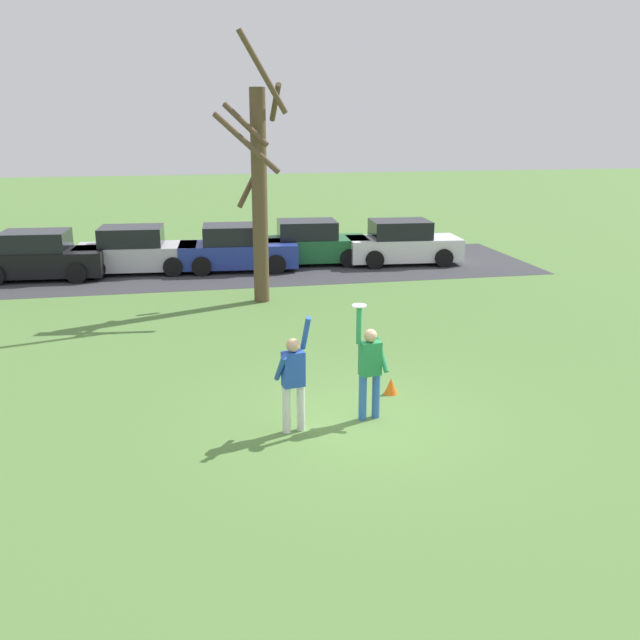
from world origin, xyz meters
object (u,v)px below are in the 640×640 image
at_px(person_catcher, 370,366).
at_px(parked_car_green, 310,244).
at_px(frisbee_disc, 359,306).
at_px(parked_car_blue, 237,249).
at_px(person_defender, 293,377).
at_px(bare_tree_tall, 259,187).
at_px(field_cone_orange, 391,386).
at_px(parked_car_black, 40,257).
at_px(parked_car_white, 403,244).
at_px(parked_car_silver, 136,251).

height_order(person_catcher, parked_car_green, person_catcher).
xyz_separation_m(person_catcher, frisbee_disc, (-0.22, -0.04, 1.11)).
bearing_deg(parked_car_blue, parked_car_green, 16.41).
distance_m(person_defender, parked_car_blue, 13.69).
bearing_deg(bare_tree_tall, field_cone_orange, -78.44).
relative_size(parked_car_black, parked_car_blue, 1.00).
relative_size(frisbee_disc, parked_car_white, 0.06).
bearing_deg(parked_car_black, parked_car_blue, 5.19).
distance_m(person_catcher, parked_car_silver, 14.47).
bearing_deg(parked_car_blue, parked_car_silver, 179.34).
bearing_deg(parked_car_white, person_defender, -110.92).
distance_m(parked_car_blue, parked_car_green, 2.80).
bearing_deg(parked_car_silver, parked_car_white, 2.14).
bearing_deg(person_defender, parked_car_white, 54.48).
xyz_separation_m(parked_car_silver, field_cone_orange, (5.33, -12.68, -0.57)).
height_order(parked_car_silver, bare_tree_tall, bare_tree_tall).
bearing_deg(parked_car_white, parked_car_black, -175.50).
bearing_deg(bare_tree_tall, frisbee_disc, -85.94).
height_order(person_defender, parked_car_silver, person_defender).
bearing_deg(parked_car_blue, person_defender, -87.07).
relative_size(person_defender, bare_tree_tall, 0.28).
xyz_separation_m(person_catcher, parked_car_green, (1.62, 14.03, -0.25)).
relative_size(person_defender, frisbee_disc, 8.33).
bearing_deg(parked_car_green, frisbee_disc, -93.36).
bearing_deg(parked_car_silver, person_catcher, -67.36).
xyz_separation_m(person_defender, parked_car_white, (6.37, 13.65, -0.25)).
relative_size(parked_car_blue, parked_car_green, 1.00).
height_order(parked_car_black, parked_car_blue, same).
xyz_separation_m(parked_car_black, parked_car_blue, (6.56, 0.12, 0.00)).
bearing_deg(field_cone_orange, parked_car_blue, 98.44).
xyz_separation_m(person_defender, parked_car_green, (3.02, 14.29, -0.25)).
height_order(parked_car_blue, bare_tree_tall, bare_tree_tall).
bearing_deg(parked_car_silver, person_defender, -72.98).
bearing_deg(parked_car_black, frisbee_disc, -56.73).
xyz_separation_m(parked_car_green, parked_car_white, (3.35, -0.64, 0.00)).
xyz_separation_m(parked_car_white, field_cone_orange, (-4.25, -12.35, -0.57)).
distance_m(parked_car_blue, parked_car_white, 6.09).
bearing_deg(frisbee_disc, parked_car_blue, 93.79).
height_order(parked_car_green, bare_tree_tall, bare_tree_tall).
bearing_deg(parked_car_white, frisbee_disc, -107.05).
bearing_deg(person_catcher, parked_car_black, -70.54).
relative_size(parked_car_green, field_cone_orange, 13.18).
distance_m(person_catcher, bare_tree_tall, 9.05).
bearing_deg(parked_car_white, parked_car_blue, -176.25).
distance_m(frisbee_disc, parked_car_silver, 14.51).
xyz_separation_m(parked_car_silver, bare_tree_tall, (3.76, -5.01, 2.58)).
height_order(parked_car_black, parked_car_silver, same).
relative_size(person_defender, parked_car_green, 0.48).
bearing_deg(parked_car_green, parked_car_silver, -173.08).
bearing_deg(parked_car_blue, field_cone_orange, -77.45).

